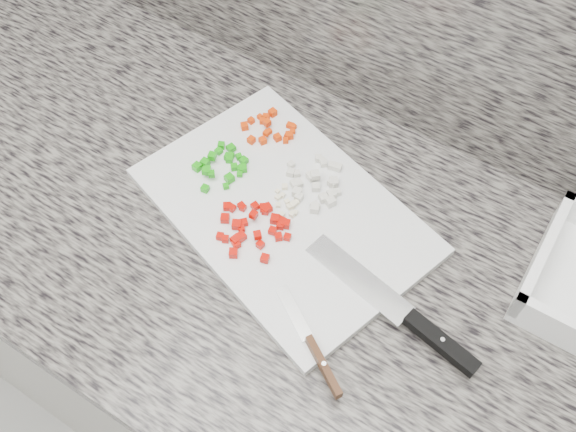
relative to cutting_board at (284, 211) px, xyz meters
name	(u,v)px	position (x,y,z in m)	size (l,w,h in m)	color
cabinet	(279,358)	(0.01, -0.04, -0.48)	(3.92, 0.62, 0.86)	silver
countertop	(275,244)	(0.01, -0.04, -0.03)	(3.96, 0.64, 0.04)	#66625A
cutting_board	(284,211)	(0.00, 0.00, 0.00)	(0.42, 0.28, 0.01)	silver
carrot_pile	(270,128)	(-0.10, 0.12, 0.01)	(0.09, 0.08, 0.02)	red
onion_pile	(317,185)	(0.02, 0.06, 0.01)	(0.10, 0.10, 0.02)	beige
green_pepper_pile	(222,165)	(-0.12, 0.01, 0.01)	(0.07, 0.10, 0.02)	#179A0E
red_pepper_pile	(254,226)	(-0.02, -0.05, 0.01)	(0.12, 0.10, 0.02)	#B70B02
garlic_pile	(287,203)	(0.00, 0.01, 0.01)	(0.05, 0.05, 0.01)	beige
chef_knife	(412,320)	(0.24, -0.06, 0.01)	(0.27, 0.08, 0.02)	silver
paring_knife	(316,352)	(0.15, -0.17, 0.01)	(0.15, 0.10, 0.02)	silver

